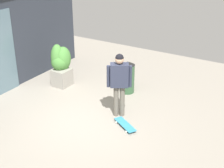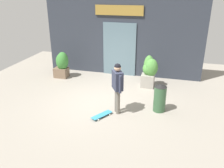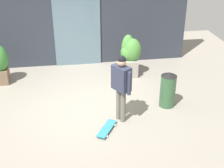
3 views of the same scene
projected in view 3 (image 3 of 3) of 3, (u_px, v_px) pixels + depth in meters
The scene contains 6 objects.
ground_plane at pixel (90, 109), 8.46m from camera, with size 12.00×12.00×0.00m, color gray.
building_facade at pixel (79, 13), 10.43m from camera, with size 7.31×0.31×3.56m.
skateboarder at pixel (121, 82), 7.51m from camera, with size 0.46×0.56×1.73m.
skateboard at pixel (107, 128), 7.54m from camera, with size 0.58×0.77×0.08m.
planter_box_left at pixel (130, 54), 10.00m from camera, with size 0.65×0.58×1.34m.
trash_bin at pixel (168, 89), 8.38m from camera, with size 0.42×0.42×0.99m.
Camera 3 is at (-0.53, -7.23, 4.45)m, focal length 50.87 mm.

